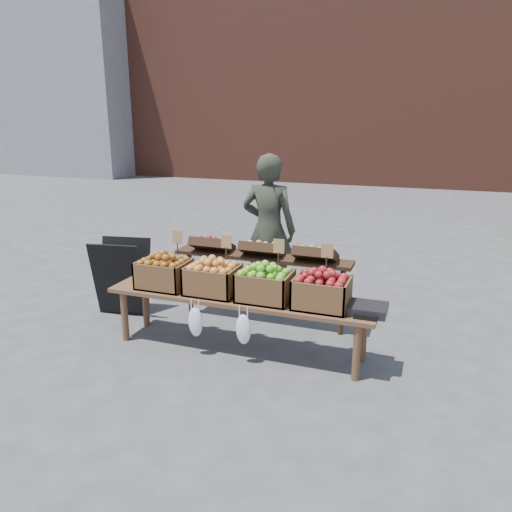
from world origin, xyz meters
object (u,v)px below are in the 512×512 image
(back_table, at_px, (262,279))
(crate_green_apples, at_px, (322,293))
(vendor, at_px, (269,230))
(weighing_scale, at_px, (368,309))
(crate_russet_pears, at_px, (213,280))
(chalkboard_sign, at_px, (122,277))
(crate_red_apples, at_px, (265,286))
(crate_golden_apples, at_px, (164,274))
(display_bench, at_px, (239,323))

(back_table, bearing_deg, crate_green_apples, -40.79)
(vendor, distance_m, weighing_scale, 2.01)
(crate_green_apples, relative_size, weighing_scale, 1.47)
(crate_russet_pears, xyz_separation_m, crate_green_apples, (1.10, 0.00, 0.00))
(chalkboard_sign, bearing_deg, weighing_scale, -18.02)
(chalkboard_sign, xyz_separation_m, crate_red_apples, (1.92, -0.41, 0.25))
(crate_russet_pears, bearing_deg, crate_green_apples, 0.00)
(crate_green_apples, xyz_separation_m, weighing_scale, (0.43, 0.00, -0.10))
(crate_golden_apples, bearing_deg, crate_green_apples, 0.00)
(back_table, bearing_deg, display_bench, -89.25)
(back_table, relative_size, crate_golden_apples, 4.20)
(chalkboard_sign, relative_size, weighing_scale, 2.68)
(back_table, height_order, crate_red_apples, back_table)
(vendor, relative_size, display_bench, 0.69)
(back_table, relative_size, crate_russet_pears, 4.20)
(crate_green_apples, height_order, weighing_scale, crate_green_apples)
(chalkboard_sign, xyz_separation_m, back_table, (1.63, 0.31, 0.06))
(chalkboard_sign, xyz_separation_m, display_bench, (1.64, -0.41, -0.17))
(vendor, height_order, display_bench, vendor)
(display_bench, relative_size, crate_russet_pears, 5.40)
(crate_red_apples, xyz_separation_m, crate_green_apples, (0.55, 0.00, 0.00))
(display_bench, distance_m, weighing_scale, 1.29)
(back_table, relative_size, display_bench, 0.78)
(back_table, bearing_deg, crate_golden_apples, -138.56)
(crate_golden_apples, bearing_deg, crate_russet_pears, 0.00)
(vendor, distance_m, crate_red_apples, 1.48)
(chalkboard_sign, height_order, crate_russet_pears, chalkboard_sign)
(crate_red_apples, distance_m, weighing_scale, 0.98)
(vendor, bearing_deg, weighing_scale, 135.54)
(chalkboard_sign, bearing_deg, crate_russet_pears, -26.72)
(crate_green_apples, bearing_deg, display_bench, 180.00)
(vendor, bearing_deg, crate_red_apples, 107.65)
(display_bench, bearing_deg, back_table, 90.75)
(display_bench, bearing_deg, crate_golden_apples, 180.00)
(chalkboard_sign, height_order, crate_green_apples, chalkboard_sign)
(weighing_scale, bearing_deg, back_table, 150.24)
(crate_golden_apples, xyz_separation_m, weighing_scale, (2.07, 0.00, -0.10))
(back_table, height_order, crate_green_apples, back_table)
(chalkboard_sign, bearing_deg, crate_golden_apples, -36.73)
(back_table, height_order, crate_russet_pears, back_table)
(vendor, height_order, crate_russet_pears, vendor)
(crate_green_apples, bearing_deg, chalkboard_sign, 170.46)
(crate_russet_pears, distance_m, weighing_scale, 1.53)
(vendor, xyz_separation_m, display_bench, (0.16, -1.40, -0.64))
(weighing_scale, bearing_deg, display_bench, 180.00)
(back_table, relative_size, weighing_scale, 6.18)
(display_bench, distance_m, crate_golden_apples, 0.93)
(crate_russet_pears, height_order, crate_red_apples, same)
(display_bench, height_order, crate_red_apples, crate_red_apples)
(display_bench, xyz_separation_m, crate_green_apples, (0.82, 0.00, 0.42))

